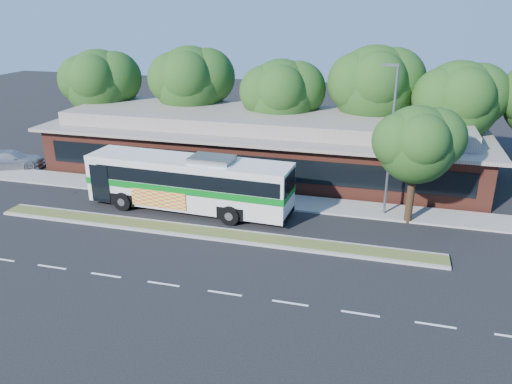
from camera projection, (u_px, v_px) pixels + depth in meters
The scene contains 14 objects.
ground at pixel (202, 238), 27.64m from camera, with size 120.00×120.00×0.00m, color black.
median_strip at pixel (206, 232), 28.15m from camera, with size 26.00×1.10×0.15m, color #4A4F21.
sidewalk at pixel (237, 197), 33.39m from camera, with size 44.00×2.60×0.12m, color gray.
parking_lot at pixel (42, 161), 41.10m from camera, with size 14.00×12.00×0.01m, color black.
plaza_building at pixel (262, 142), 38.60m from camera, with size 33.20×11.20×4.45m.
lamp_post at pixel (391, 137), 28.95m from camera, with size 0.93×0.18×9.07m.
tree_bg_a at pixel (104, 82), 42.82m from camera, with size 6.47×5.80×8.63m.
tree_bg_b at pixel (196, 81), 41.64m from camera, with size 6.69×6.00×9.00m.
tree_bg_c at pixel (286, 94), 38.96m from camera, with size 6.24×5.60×8.26m.
tree_bg_d at pixel (380, 85), 37.84m from camera, with size 6.91×6.20×9.37m.
tree_bg_e at pixel (464, 100), 35.70m from camera, with size 6.47×5.80×8.50m.
transit_bus at pixel (189, 180), 30.73m from camera, with size 13.06×3.47×3.63m.
sedan at pixel (11, 159), 39.11m from camera, with size 2.03×4.98×1.45m, color #9DA0A4.
sidewalk_tree at pixel (422, 143), 28.00m from camera, with size 4.93×4.42×6.97m.
Camera 1 is at (9.46, -23.27, 12.19)m, focal length 35.00 mm.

